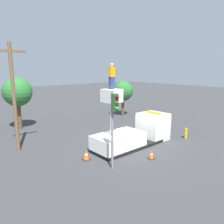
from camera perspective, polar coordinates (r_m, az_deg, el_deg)
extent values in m
plane|color=#38383A|center=(17.29, 4.26, -9.06)|extent=(120.00, 120.00, 0.00)
cube|color=black|center=(17.25, 4.27, -8.69)|extent=(5.96, 2.26, 0.24)
cube|color=white|center=(16.40, 1.71, -7.86)|extent=(3.88, 2.20, 1.26)
cube|color=white|center=(19.09, 10.62, -3.69)|extent=(2.08, 2.20, 2.25)
cube|color=black|center=(19.79, 12.56, -1.88)|extent=(0.03, 1.87, 0.90)
cube|color=orange|center=(18.82, 10.76, -0.17)|extent=(0.36, 1.32, 0.14)
cylinder|color=silver|center=(15.43, -0.08, -1.71)|extent=(0.22, 0.22, 2.55)
cube|color=white|center=(15.14, -0.08, 4.28)|extent=(1.15, 1.15, 0.90)
cube|color=navy|center=(15.06, -0.08, 7.57)|extent=(0.34, 0.26, 0.84)
cube|color=#F29E0C|center=(15.02, -0.08, 10.42)|extent=(0.40, 0.26, 0.66)
sphere|color=beige|center=(15.02, -0.08, 12.12)|extent=(0.23, 0.23, 0.23)
cylinder|color=white|center=(15.02, -0.08, 12.45)|extent=(0.26, 0.26, 0.09)
cylinder|color=gray|center=(12.96, 0.09, -4.99)|extent=(0.14, 0.14, 4.77)
cube|color=#2D512D|center=(12.42, 0.73, 2.50)|extent=(0.34, 0.28, 1.00)
sphere|color=#490707|center=(12.24, 1.31, 3.83)|extent=(0.22, 0.22, 0.22)
sphere|color=#503C07|center=(12.29, 1.31, 2.40)|extent=(0.22, 0.22, 0.22)
sphere|color=green|center=(12.34, 1.30, 0.97)|extent=(0.22, 0.22, 0.22)
cylinder|color=gold|center=(20.18, 18.73, -5.42)|extent=(0.22, 0.22, 0.81)
sphere|color=gold|center=(20.05, 18.81, -4.17)|extent=(0.19, 0.19, 0.19)
cylinder|color=gold|center=(20.01, 18.49, -5.31)|extent=(0.12, 0.09, 0.09)
cylinder|color=gold|center=(20.30, 18.99, -5.11)|extent=(0.12, 0.09, 0.09)
cube|color=black|center=(15.10, -6.73, -12.20)|extent=(0.47, 0.47, 0.03)
cone|color=orange|center=(14.98, -6.76, -11.10)|extent=(0.39, 0.39, 0.66)
cylinder|color=white|center=(14.96, -6.76, -10.99)|extent=(0.21, 0.21, 0.09)
cube|color=black|center=(15.36, 10.22, -11.89)|extent=(0.39, 0.39, 0.03)
cone|color=orange|center=(15.25, 10.26, -10.92)|extent=(0.33, 0.33, 0.59)
cylinder|color=white|center=(15.24, 10.26, -10.81)|extent=(0.17, 0.17, 0.08)
cylinder|color=brown|center=(23.79, -23.02, -0.82)|extent=(0.36, 0.36, 2.73)
sphere|color=#286B2D|center=(23.43, -23.48, 4.82)|extent=(2.84, 2.84, 2.84)
cylinder|color=brown|center=(28.07, 2.83, 1.37)|extent=(0.36, 0.36, 2.27)
sphere|color=#286B2D|center=(27.79, 2.88, 5.50)|extent=(2.56, 2.56, 2.56)
cylinder|color=brown|center=(16.99, -24.22, 3.13)|extent=(0.26, 0.26, 7.78)
cube|color=brown|center=(16.88, -25.16, 14.24)|extent=(2.20, 0.16, 0.16)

